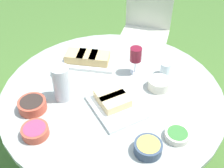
# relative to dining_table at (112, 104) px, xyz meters

# --- Properties ---
(ground_plane) EXTENTS (40.00, 40.00, 0.00)m
(ground_plane) POSITION_rel_dining_table_xyz_m (0.00, 0.00, -0.61)
(ground_plane) COLOR #446B2B
(dining_table) EXTENTS (1.33, 1.33, 0.72)m
(dining_table) POSITION_rel_dining_table_xyz_m (0.00, 0.00, 0.00)
(dining_table) COLOR #4C4C51
(dining_table) RESTS_ON ground_plane
(chair_near_left) EXTENTS (0.60, 0.61, 0.89)m
(chair_near_left) POSITION_rel_dining_table_xyz_m (-0.92, -0.74, -0.09)
(chair_near_left) COLOR beige
(chair_near_left) RESTS_ON ground_plane
(water_pitcher) EXTENTS (0.11, 0.10, 0.22)m
(water_pitcher) POSITION_rel_dining_table_xyz_m (0.26, -0.12, 0.22)
(water_pitcher) COLOR silver
(water_pitcher) RESTS_ON dining_table
(wine_glass) EXTENTS (0.07, 0.07, 0.19)m
(wine_glass) POSITION_rel_dining_table_xyz_m (-0.23, -0.07, 0.24)
(wine_glass) COLOR silver
(wine_glass) RESTS_ON dining_table
(platter_bread_main) EXTENTS (0.27, 0.34, 0.07)m
(platter_bread_main) POSITION_rel_dining_table_xyz_m (0.06, 0.10, 0.14)
(platter_bread_main) COLOR white
(platter_bread_main) RESTS_ON dining_table
(platter_charcuterie) EXTENTS (0.39, 0.39, 0.08)m
(platter_charcuterie) POSITION_rel_dining_table_xyz_m (-0.03, -0.33, 0.14)
(platter_charcuterie) COLOR white
(platter_charcuterie) RESTS_ON dining_table
(bowl_fries) EXTENTS (0.14, 0.14, 0.06)m
(bowl_fries) POSITION_rel_dining_table_xyz_m (0.11, 0.45, 0.14)
(bowl_fries) COLOR #334256
(bowl_fries) RESTS_ON dining_table
(bowl_salad) EXTENTS (0.13, 0.13, 0.04)m
(bowl_salad) POSITION_rel_dining_table_xyz_m (-0.07, 0.47, 0.13)
(bowl_salad) COLOR beige
(bowl_salad) RESTS_ON dining_table
(bowl_olives) EXTENTS (0.16, 0.16, 0.06)m
(bowl_olives) POSITION_rel_dining_table_xyz_m (0.45, -0.14, 0.14)
(bowl_olives) COLOR #B74733
(bowl_olives) RESTS_ON dining_table
(bowl_dip_red) EXTENTS (0.14, 0.14, 0.05)m
(bowl_dip_red) POSITION_rel_dining_table_xyz_m (0.51, 0.04, 0.14)
(bowl_dip_red) COLOR #B74733
(bowl_dip_red) RESTS_ON dining_table
(bowl_dip_cream) EXTENTS (0.13, 0.13, 0.06)m
(bowl_dip_cream) POSITION_rel_dining_table_xyz_m (-0.25, 0.13, 0.14)
(bowl_dip_cream) COLOR beige
(bowl_dip_cream) RESTS_ON dining_table
(cup_water_near) EXTENTS (0.06, 0.06, 0.09)m
(cup_water_near) POSITION_rel_dining_table_xyz_m (-0.37, 0.06, 0.15)
(cup_water_near) COLOR silver
(cup_water_near) RESTS_ON dining_table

